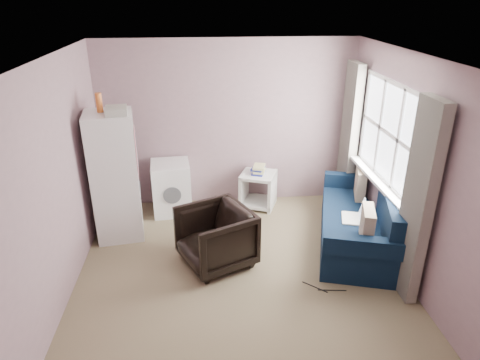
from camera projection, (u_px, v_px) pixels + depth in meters
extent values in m
cube|color=#7B6D51|center=(240.00, 280.00, 5.00)|extent=(3.80, 4.20, 0.02)
cube|color=silver|center=(241.00, 58.00, 3.98)|extent=(3.80, 4.20, 0.02)
cube|color=gray|center=(227.00, 124.00, 6.41)|extent=(3.80, 0.02, 2.50)
cube|color=gray|center=(273.00, 324.00, 2.57)|extent=(3.80, 0.02, 2.50)
cube|color=gray|center=(53.00, 189.00, 4.33)|extent=(0.02, 4.20, 2.50)
cube|color=gray|center=(415.00, 175.00, 4.65)|extent=(0.02, 4.20, 2.50)
cube|color=white|center=(390.00, 133.00, 5.19)|extent=(0.01, 1.60, 1.20)
imported|color=black|center=(216.00, 235.00, 5.14)|extent=(0.99, 1.02, 0.80)
cube|color=white|center=(115.00, 177.00, 5.59)|extent=(0.67, 0.67, 1.72)
cube|color=#505358|center=(140.00, 190.00, 5.74)|extent=(0.09, 0.54, 0.02)
cube|color=#505358|center=(137.00, 150.00, 5.74)|extent=(0.02, 0.03, 0.49)
cube|color=silver|center=(136.00, 151.00, 5.49)|extent=(0.07, 0.41, 0.59)
cylinder|color=orange|center=(99.00, 103.00, 5.22)|extent=(0.09, 0.09, 0.24)
cube|color=#A9A99F|center=(116.00, 111.00, 5.16)|extent=(0.30, 0.33, 0.09)
cube|color=white|center=(172.00, 188.00, 6.39)|extent=(0.60, 0.60, 0.78)
cube|color=#505358|center=(170.00, 165.00, 6.23)|extent=(0.56, 0.54, 0.05)
cylinder|color=#505358|center=(172.00, 195.00, 6.14)|extent=(0.26, 0.04, 0.26)
cube|color=silver|center=(258.00, 175.00, 6.50)|extent=(0.64, 0.64, 0.04)
cube|color=silver|center=(258.00, 202.00, 6.68)|extent=(0.64, 0.64, 0.04)
cube|color=silver|center=(244.00, 188.00, 6.65)|extent=(0.22, 0.48, 0.55)
cube|color=silver|center=(272.00, 191.00, 6.54)|extent=(0.22, 0.48, 0.55)
cube|color=navy|center=(258.00, 172.00, 6.48)|extent=(0.24, 0.29, 0.03)
cube|color=beige|center=(259.00, 171.00, 6.46)|extent=(0.23, 0.28, 0.03)
cube|color=navy|center=(258.00, 168.00, 6.46)|extent=(0.25, 0.29, 0.03)
cube|color=beige|center=(259.00, 167.00, 6.43)|extent=(0.22, 0.28, 0.03)
cube|color=#0B1C33|center=(356.00, 230.00, 5.62)|extent=(1.36, 2.03, 0.41)
cube|color=#0B1C33|center=(388.00, 203.00, 5.39)|extent=(0.70, 1.84, 0.45)
cube|color=#0B1C33|center=(363.00, 246.00, 4.69)|extent=(0.88, 0.38, 0.21)
cube|color=#0B1C33|center=(355.00, 181.00, 6.30)|extent=(0.88, 0.38, 0.21)
cube|color=tan|center=(367.00, 225.00, 4.91)|extent=(0.23, 0.43, 0.41)
cube|color=tan|center=(360.00, 183.00, 5.98)|extent=(0.23, 0.43, 0.41)
cube|color=silver|center=(351.00, 218.00, 5.46)|extent=(0.32, 0.39, 0.02)
cube|color=silver|center=(363.00, 211.00, 5.39)|extent=(0.15, 0.34, 0.23)
cube|color=white|center=(378.00, 181.00, 5.44)|extent=(0.14, 1.70, 0.04)
cube|color=white|center=(382.00, 179.00, 5.43)|extent=(0.02, 1.68, 0.05)
cube|color=white|center=(388.00, 133.00, 5.18)|extent=(0.02, 1.68, 0.05)
cube|color=white|center=(396.00, 84.00, 4.94)|extent=(0.02, 1.68, 0.05)
cube|color=white|center=(420.00, 157.00, 4.46)|extent=(0.02, 0.05, 1.20)
cube|color=white|center=(398.00, 140.00, 4.94)|extent=(0.02, 0.05, 1.20)
cube|color=white|center=(380.00, 127.00, 5.43)|extent=(0.02, 0.05, 1.20)
cube|color=white|center=(365.00, 116.00, 5.91)|extent=(0.02, 0.05, 1.20)
cube|color=beige|center=(418.00, 203.00, 4.36)|extent=(0.12, 0.46, 2.18)
cube|color=beige|center=(349.00, 137.00, 6.32)|extent=(0.12, 0.46, 2.18)
cylinder|color=black|center=(332.00, 290.00, 4.80)|extent=(0.32, 0.05, 0.01)
cylinder|color=black|center=(315.00, 287.00, 4.85)|extent=(0.25, 0.22, 0.01)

